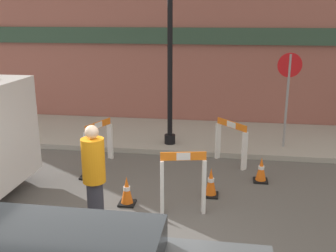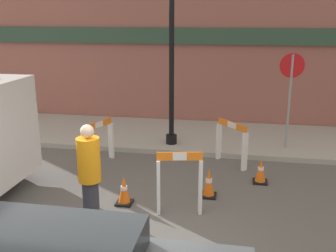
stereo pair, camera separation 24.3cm
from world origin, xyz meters
TOP-DOWN VIEW (x-y plane):
  - sidewalk_slab at (0.00, 6.04)m, footprint 18.00×3.08m
  - storefront_facade at (0.00, 7.65)m, footprint 18.00×0.22m
  - stop_sign at (2.90, 5.26)m, footprint 0.60×0.08m
  - barricade_0 at (-1.52, 3.69)m, footprint 0.45×0.88m
  - barricade_1 at (0.71, 1.56)m, footprint 0.80×0.29m
  - barricade_2 at (1.54, 4.15)m, footprint 0.75×0.81m
  - traffic_cone_0 at (-0.35, 1.74)m, footprint 0.30×0.30m
  - traffic_cone_1 at (2.18, 3.18)m, footprint 0.30×0.30m
  - traffic_cone_2 at (-1.51, 2.83)m, footprint 0.30×0.30m
  - traffic_cone_3 at (1.17, 2.33)m, footprint 0.30×0.30m
  - person_worker at (-0.62, 0.78)m, footprint 0.46×0.46m

SIDE VIEW (x-z plane):
  - sidewalk_slab at x=0.00m, z-range 0.00..0.13m
  - traffic_cone_1 at x=2.18m, z-range -0.01..0.53m
  - traffic_cone_0 at x=-0.35m, z-range -0.01..0.54m
  - traffic_cone_3 at x=1.17m, z-range -0.01..0.56m
  - traffic_cone_2 at x=-1.51m, z-range -0.01..0.57m
  - barricade_0 at x=-1.52m, z-range 0.05..1.08m
  - barricade_2 at x=1.54m, z-range 0.05..1.09m
  - barricade_1 at x=0.71m, z-range 0.04..1.19m
  - person_worker at x=-0.62m, z-range 0.07..1.85m
  - stop_sign at x=2.90m, z-range 0.54..2.93m
  - storefront_facade at x=0.00m, z-range 0.00..5.50m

